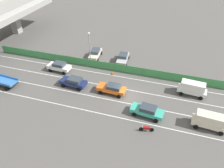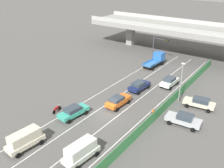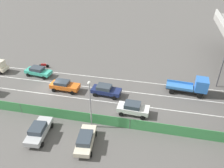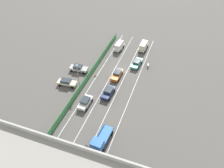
# 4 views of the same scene
# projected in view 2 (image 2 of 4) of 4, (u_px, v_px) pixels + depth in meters

# --- Properties ---
(ground_plane) EXTENTS (300.00, 300.00, 0.00)m
(ground_plane) POSITION_uv_depth(u_px,v_px,m) (108.00, 112.00, 36.17)
(ground_plane) COLOR #565451
(lane_line_left_edge) EXTENTS (0.14, 48.52, 0.01)m
(lane_line_left_edge) POSITION_uv_depth(u_px,v_px,m) (107.00, 89.00, 43.40)
(lane_line_left_edge) COLOR silver
(lane_line_left_edge) RESTS_ON ground
(lane_line_mid_left) EXTENTS (0.14, 48.52, 0.01)m
(lane_line_mid_left) POSITION_uv_depth(u_px,v_px,m) (122.00, 94.00, 41.64)
(lane_line_mid_left) COLOR silver
(lane_line_mid_left) RESTS_ON ground
(lane_line_mid_right) EXTENTS (0.14, 48.52, 0.01)m
(lane_line_mid_right) POSITION_uv_depth(u_px,v_px,m) (139.00, 99.00, 39.88)
(lane_line_mid_right) COLOR silver
(lane_line_mid_right) RESTS_ON ground
(lane_line_right_edge) EXTENTS (0.14, 48.52, 0.01)m
(lane_line_right_edge) POSITION_uv_depth(u_px,v_px,m) (158.00, 105.00, 38.12)
(lane_line_right_edge) COLOR silver
(lane_line_right_edge) RESTS_ON ground
(elevated_overpass) EXTENTS (51.61, 10.82, 7.66)m
(elevated_overpass) POSITION_uv_depth(u_px,v_px,m) (191.00, 31.00, 57.49)
(elevated_overpass) COLOR gray
(elevated_overpass) RESTS_ON ground
(green_fence) EXTENTS (0.10, 44.62, 1.55)m
(green_fence) POSITION_uv_depth(u_px,v_px,m) (168.00, 104.00, 36.98)
(green_fence) COLOR #3D8E4C
(green_fence) RESTS_ON ground
(car_hatchback_white) EXTENTS (2.18, 4.29, 1.71)m
(car_hatchback_white) POSITION_uv_depth(u_px,v_px,m) (170.00, 81.00, 43.92)
(car_hatchback_white) COLOR silver
(car_hatchback_white) RESTS_ON ground
(car_taxi_orange) EXTENTS (2.10, 4.60, 1.62)m
(car_taxi_orange) POSITION_uv_depth(u_px,v_px,m) (118.00, 101.00, 37.53)
(car_taxi_orange) COLOR orange
(car_taxi_orange) RESTS_ON ground
(car_van_cream) EXTENTS (2.22, 4.58, 2.21)m
(car_van_cream) POSITION_uv_depth(u_px,v_px,m) (25.00, 139.00, 28.51)
(car_van_cream) COLOR beige
(car_van_cream) RESTS_ON ground
(car_taxi_teal) EXTENTS (2.36, 4.75, 1.61)m
(car_taxi_teal) POSITION_uv_depth(u_px,v_px,m) (73.00, 111.00, 34.76)
(car_taxi_teal) COLOR teal
(car_taxi_teal) RESTS_ON ground
(car_sedan_navy) EXTENTS (2.31, 4.54, 1.63)m
(car_sedan_navy) POSITION_uv_depth(u_px,v_px,m) (139.00, 86.00, 42.43)
(car_sedan_navy) COLOR navy
(car_sedan_navy) RESTS_ON ground
(car_van_white) EXTENTS (2.25, 4.50, 2.23)m
(car_van_white) POSITION_uv_depth(u_px,v_px,m) (81.00, 151.00, 26.67)
(car_van_white) COLOR silver
(car_van_white) RESTS_ON ground
(flatbed_truck_blue) EXTENTS (2.64, 6.08, 2.70)m
(flatbed_truck_blue) POSITION_uv_depth(u_px,v_px,m) (157.00, 59.00, 53.50)
(flatbed_truck_blue) COLOR black
(flatbed_truck_blue) RESTS_ON ground
(motorcycle) EXTENTS (0.67, 1.93, 0.93)m
(motorcycle) POSITION_uv_depth(u_px,v_px,m) (57.00, 109.00, 36.17)
(motorcycle) COLOR black
(motorcycle) RESTS_ON ground
(parked_wagon_silver) EXTENTS (4.80, 2.34, 1.70)m
(parked_wagon_silver) POSITION_uv_depth(u_px,v_px,m) (184.00, 119.00, 32.87)
(parked_wagon_silver) COLOR #B2B5B7
(parked_wagon_silver) RESTS_ON ground
(parked_sedan_cream) EXTENTS (4.75, 2.34, 1.63)m
(parked_sedan_cream) POSITION_uv_depth(u_px,v_px,m) (200.00, 102.00, 37.05)
(parked_sedan_cream) COLOR beige
(parked_sedan_cream) RESTS_ON ground
(traffic_light) EXTENTS (3.94, 0.62, 5.14)m
(traffic_light) POSITION_uv_depth(u_px,v_px,m) (159.00, 44.00, 56.04)
(traffic_light) COLOR #47474C
(traffic_light) RESTS_ON ground
(street_lamp) EXTENTS (0.60, 0.36, 6.65)m
(street_lamp) POSITION_uv_depth(u_px,v_px,m) (181.00, 79.00, 37.21)
(street_lamp) COLOR gray
(street_lamp) RESTS_ON ground
(traffic_cone) EXTENTS (0.47, 0.47, 0.68)m
(traffic_cone) POSITION_uv_depth(u_px,v_px,m) (153.00, 110.00, 36.16)
(traffic_cone) COLOR orange
(traffic_cone) RESTS_ON ground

